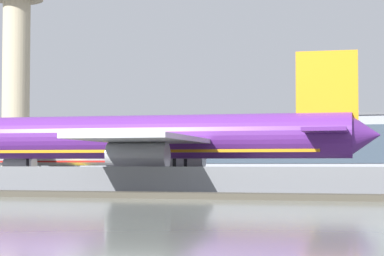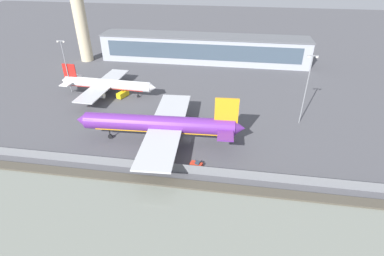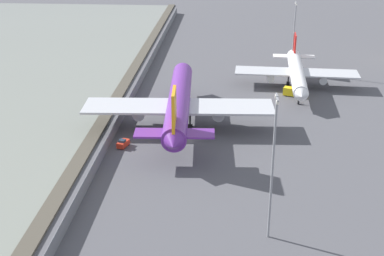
% 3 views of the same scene
% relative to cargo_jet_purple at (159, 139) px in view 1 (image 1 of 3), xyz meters
% --- Properties ---
extents(ground_plane, '(500.00, 500.00, 0.00)m').
position_rel_cargo_jet_purple_xyz_m(ground_plane, '(7.41, 2.31, -5.85)').
color(ground_plane, '#4C4C51').
extents(shoreline_seawall, '(320.00, 3.00, 0.50)m').
position_rel_cargo_jet_purple_xyz_m(shoreline_seawall, '(7.41, -18.19, -5.60)').
color(shoreline_seawall, '#474238').
rests_on(shoreline_seawall, ground).
extents(perimeter_fence, '(280.00, 0.10, 2.74)m').
position_rel_cargo_jet_purple_xyz_m(perimeter_fence, '(7.41, -13.69, -4.48)').
color(perimeter_fence, slate).
rests_on(perimeter_fence, ground).
extents(cargo_jet_purple, '(50.32, 42.88, 15.33)m').
position_rel_cargo_jet_purple_xyz_m(cargo_jet_purple, '(0.00, 0.00, 0.00)').
color(cargo_jet_purple, '#602889').
rests_on(cargo_jet_purple, ground).
extents(passenger_jet_white_red, '(39.74, 33.99, 11.76)m').
position_rel_cargo_jet_purple_xyz_m(passenger_jet_white_red, '(-29.50, 29.60, -1.36)').
color(passenger_jet_white_red, white).
rests_on(passenger_jet_white_red, ground).
extents(baggage_tug, '(3.53, 2.45, 1.80)m').
position_rel_cargo_jet_purple_xyz_m(baggage_tug, '(11.98, -10.70, -5.05)').
color(baggage_tug, red).
rests_on(baggage_tug, ground).
extents(ops_van, '(3.80, 5.61, 2.48)m').
position_rel_cargo_jet_purple_xyz_m(ops_van, '(-22.59, 28.44, -4.57)').
color(ops_van, yellow).
rests_on(ops_van, ground).
extents(control_tower, '(12.20, 12.20, 48.17)m').
position_rel_cargo_jet_purple_xyz_m(control_tower, '(-56.72, 68.96, 21.60)').
color(control_tower, '#C6B793').
rests_on(control_tower, ground).
extents(terminal_building, '(103.93, 14.82, 13.17)m').
position_rel_cargo_jet_purple_xyz_m(terminal_building, '(3.34, 76.50, 0.75)').
color(terminal_building, '#9EA3AD').
rests_on(terminal_building, ground).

